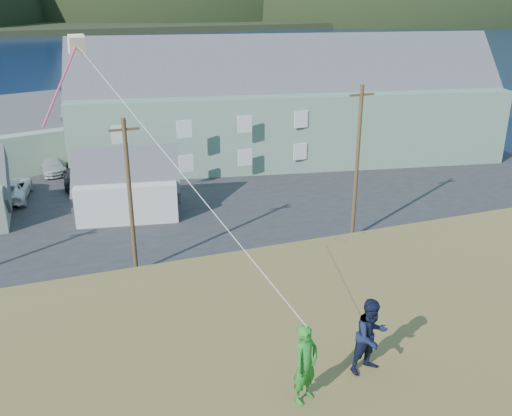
{
  "coord_description": "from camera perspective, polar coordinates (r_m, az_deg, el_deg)",
  "views": [
    {
      "loc": [
        -5.71,
        -28.11,
        15.49
      ],
      "look_at": [
        0.12,
        -12.16,
        8.8
      ],
      "focal_mm": 40.0,
      "sensor_mm": 36.0,
      "label": 1
    }
  ],
  "objects": [
    {
      "name": "kite_flyer_navy",
      "position": [
        13.38,
        11.44,
        -12.45
      ],
      "size": [
        1.0,
        0.84,
        1.83
      ],
      "primitive_type": "imported",
      "rotation": [
        0.0,
        0.0,
        0.18
      ],
      "color": "black",
      "rests_on": "hillside"
    },
    {
      "name": "grass_strip",
      "position": [
        30.86,
        -6.78,
        -8.68
      ],
      "size": [
        110.0,
        8.0,
        0.1
      ],
      "primitive_type": "cube",
      "color": "#4C3D19",
      "rests_on": "ground"
    },
    {
      "name": "shed_white",
      "position": [
        41.3,
        -12.76,
        2.27
      ],
      "size": [
        8.08,
        6.09,
        5.83
      ],
      "rotation": [
        0.0,
        0.0,
        -0.18
      ],
      "color": "silver",
      "rests_on": "waterfront_lot"
    },
    {
      "name": "kite_rig",
      "position": [
        17.64,
        -17.46,
        14.47
      ],
      "size": [
        2.33,
        4.73,
        10.74
      ],
      "color": "#FDE5C0",
      "rests_on": "ground"
    },
    {
      "name": "wharf",
      "position": [
        69.75,
        -20.02,
        7.77
      ],
      "size": [
        26.0,
        14.0,
        0.9
      ],
      "primitive_type": "cube",
      "color": "gray",
      "rests_on": "ground"
    },
    {
      "name": "far_hills",
      "position": [
        310.54,
        -13.11,
        18.5
      ],
      "size": [
        760.0,
        265.0,
        143.0
      ],
      "color": "black",
      "rests_on": "ground"
    },
    {
      "name": "waterfront_lot",
      "position": [
        48.01,
        -12.19,
        2.26
      ],
      "size": [
        72.0,
        36.0,
        0.12
      ],
      "primitive_type": "cube",
      "color": "#28282B",
      "rests_on": "ground"
    },
    {
      "name": "lodge",
      "position": [
        53.68,
        3.06,
        10.47
      ],
      "size": [
        40.13,
        17.99,
        13.64
      ],
      "rotation": [
        0.0,
        0.0,
        -0.19
      ],
      "color": "slate",
      "rests_on": "waterfront_lot"
    },
    {
      "name": "utility_poles",
      "position": [
        31.72,
        -11.96,
        1.27
      ],
      "size": [
        28.44,
        0.24,
        9.85
      ],
      "color": "#47331E",
      "rests_on": "waterfront_lot"
    },
    {
      "name": "kite_flyer_green",
      "position": [
        12.36,
        4.99,
        -15.28
      ],
      "size": [
        0.78,
        0.69,
        1.8
      ],
      "primitive_type": "imported",
      "rotation": [
        0.0,
        0.0,
        0.48
      ],
      "color": "#217B22",
      "rests_on": "hillside"
    },
    {
      "name": "far_shore",
      "position": [
        358.45,
        -20.17,
        17.97
      ],
      "size": [
        900.0,
        320.0,
        2.0
      ],
      "primitive_type": "cube",
      "color": "black",
      "rests_on": "ground"
    },
    {
      "name": "shed_palegreen_far",
      "position": [
        54.67,
        -24.2,
        6.41
      ],
      "size": [
        12.97,
        9.33,
        7.88
      ],
      "rotation": [
        0.0,
        0.0,
        0.26
      ],
      "color": "gray",
      "rests_on": "waterfront_lot"
    },
    {
      "name": "parked_cars",
      "position": [
        50.89,
        -23.65,
        2.96
      ],
      "size": [
        19.26,
        13.76,
        1.58
      ],
      "color": "black",
      "rests_on": "waterfront_lot"
    },
    {
      "name": "ground",
      "position": [
        32.6,
        -7.62,
        -7.07
      ],
      "size": [
        900.0,
        900.0,
        0.0
      ],
      "primitive_type": "plane",
      "color": "#0A1638",
      "rests_on": "ground"
    }
  ]
}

